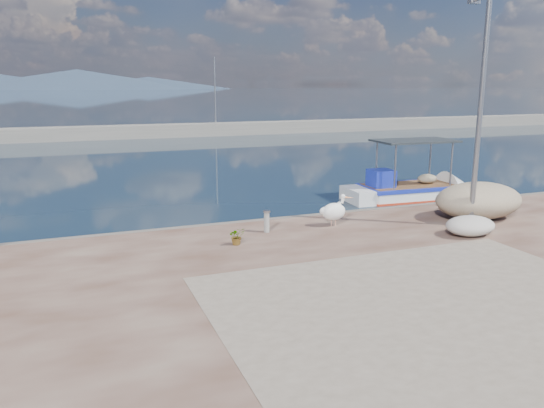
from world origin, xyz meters
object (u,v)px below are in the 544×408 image
Objects in this scene: boat_right at (410,193)px; pelican at (334,211)px; lamp_post at (479,122)px; bollard_near at (267,220)px.

boat_right is 5.86× the size of pelican.
pelican is (-6.21, -4.61, 0.75)m from boat_right.
lamp_post is (-2.15, -6.18, 3.56)m from boat_right.
pelican is at bearing -140.44° from boat_right.
pelican is 2.27m from bollard_near.
pelican is at bearing 158.85° from lamp_post.
bollard_near is at bearing 165.34° from lamp_post.
bollard_near is at bearing -168.44° from pelican.
boat_right reaches higher than pelican.
bollard_near is (-2.26, 0.08, -0.12)m from pelican.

